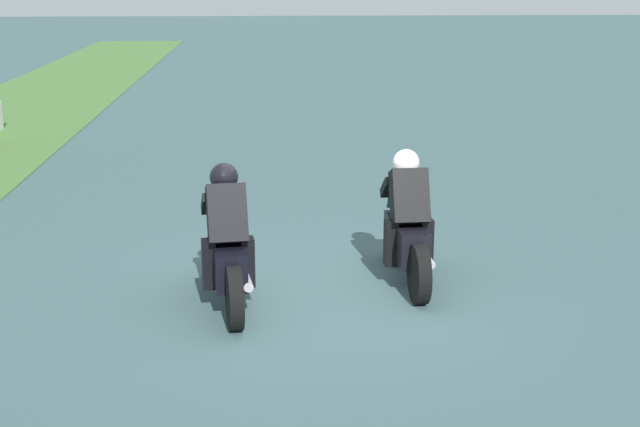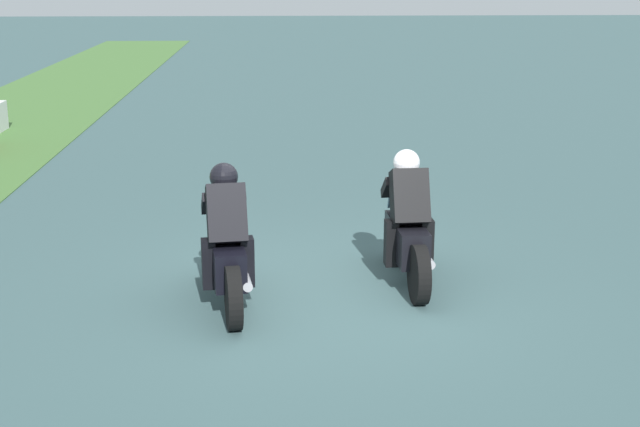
# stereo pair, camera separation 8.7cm
# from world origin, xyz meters

# --- Properties ---
(ground_plane) EXTENTS (120.00, 120.00, 0.00)m
(ground_plane) POSITION_xyz_m (0.00, 0.00, 0.00)
(ground_plane) COLOR #395455
(rider_lane_a) EXTENTS (2.04, 0.55, 1.51)m
(rider_lane_a) POSITION_xyz_m (0.46, -0.98, 0.62)
(rider_lane_a) COLOR black
(rider_lane_a) RESTS_ON ground_plane
(rider_lane_b) EXTENTS (2.04, 0.59, 1.51)m
(rider_lane_b) POSITION_xyz_m (-0.16, 1.01, 0.62)
(rider_lane_b) COLOR black
(rider_lane_b) RESTS_ON ground_plane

